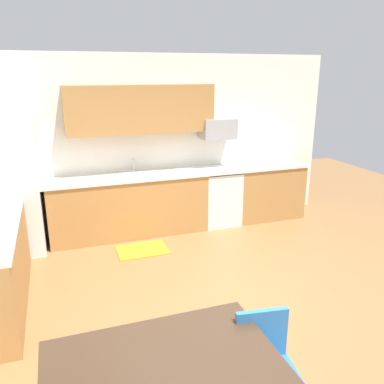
{
  "coord_description": "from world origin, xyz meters",
  "views": [
    {
      "loc": [
        -1.55,
        -3.44,
        2.44
      ],
      "look_at": [
        0.0,
        1.0,
        1.0
      ],
      "focal_mm": 37.12,
      "sensor_mm": 36.0,
      "label": 1
    }
  ],
  "objects_px": {
    "microwave": "(218,128)",
    "refrigerator": "(10,187)",
    "chair_near_table": "(266,363)",
    "oven_range": "(219,196)",
    "dining_table": "(163,372)"
  },
  "relations": [
    {
      "from": "microwave",
      "to": "refrigerator",
      "type": "bearing_deg",
      "value": -176.68
    },
    {
      "from": "microwave",
      "to": "chair_near_table",
      "type": "relative_size",
      "value": 0.64
    },
    {
      "from": "refrigerator",
      "to": "microwave",
      "type": "relative_size",
      "value": 3.5
    },
    {
      "from": "oven_range",
      "to": "dining_table",
      "type": "height_order",
      "value": "oven_range"
    },
    {
      "from": "refrigerator",
      "to": "chair_near_table",
      "type": "bearing_deg",
      "value": -63.19
    },
    {
      "from": "refrigerator",
      "to": "chair_near_table",
      "type": "height_order",
      "value": "refrigerator"
    },
    {
      "from": "dining_table",
      "to": "chair_near_table",
      "type": "xyz_separation_m",
      "value": [
        0.75,
        0.08,
        -0.21
      ]
    },
    {
      "from": "refrigerator",
      "to": "oven_range",
      "type": "bearing_deg",
      "value": 1.48
    },
    {
      "from": "chair_near_table",
      "to": "oven_range",
      "type": "bearing_deg",
      "value": 71.73
    },
    {
      "from": "chair_near_table",
      "to": "dining_table",
      "type": "bearing_deg",
      "value": -173.79
    },
    {
      "from": "dining_table",
      "to": "chair_near_table",
      "type": "bearing_deg",
      "value": 6.21
    },
    {
      "from": "oven_range",
      "to": "microwave",
      "type": "distance_m",
      "value": 1.11
    },
    {
      "from": "oven_range",
      "to": "chair_near_table",
      "type": "bearing_deg",
      "value": -108.27
    },
    {
      "from": "microwave",
      "to": "chair_near_table",
      "type": "xyz_separation_m",
      "value": [
        -1.24,
        -3.86,
        -1.06
      ]
    },
    {
      "from": "microwave",
      "to": "dining_table",
      "type": "bearing_deg",
      "value": -116.81
    }
  ]
}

